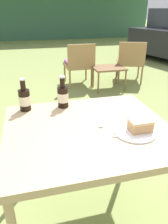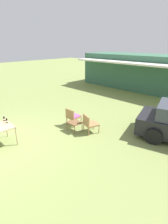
{
  "view_description": "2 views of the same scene",
  "coord_description": "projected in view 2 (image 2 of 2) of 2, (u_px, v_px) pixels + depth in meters",
  "views": [
    {
      "loc": [
        -0.3,
        -1.06,
        1.38
      ],
      "look_at": [
        0.0,
        0.1,
        0.81
      ],
      "focal_mm": 35.0,
      "sensor_mm": 36.0,
      "label": 1
    },
    {
      "loc": [
        6.19,
        -1.91,
        3.57
      ],
      "look_at": [
        1.46,
        2.91,
        0.9
      ],
      "focal_mm": 28.0,
      "sensor_mm": 36.0,
      "label": 2
    }
  ],
  "objects": [
    {
      "name": "patio_table",
      "position": [
        0.0,
        128.0,
        6.36
      ],
      "size": [
        0.95,
        0.85,
        0.76
      ],
      "color": "tan",
      "rests_on": "ground_plane"
    },
    {
      "name": "ground_plane",
      "position": [
        3.0,
        144.0,
        6.61
      ],
      "size": [
        60.0,
        60.0,
        0.0
      ],
      "primitive_type": "plane",
      "color": "olive"
    },
    {
      "name": "cola_bottle_far",
      "position": [
        4.0,
        119.0,
        6.75
      ],
      "size": [
        0.08,
        0.08,
        0.22
      ],
      "color": "black",
      "rests_on": "patio_table"
    },
    {
      "name": "loose_bottle_cap",
      "position": [
        0.0,
        127.0,
        6.27
      ],
      "size": [
        0.03,
        0.03,
        0.01
      ],
      "color": "silver",
      "rests_on": "patio_table"
    },
    {
      "name": "wicker_chair_plain",
      "position": [
        89.0,
        123.0,
        7.32
      ],
      "size": [
        0.67,
        0.69,
        0.81
      ],
      "rotation": [
        0.0,
        0.0,
        2.8
      ],
      "color": "#9E7547",
      "rests_on": "ground_plane"
    },
    {
      "name": "cabin_building",
      "position": [
        152.0,
        73.0,
        13.9
      ],
      "size": [
        11.57,
        4.67,
        2.73
      ],
      "color": "#38664C",
      "rests_on": "ground_plane"
    },
    {
      "name": "wicker_chair_cushioned",
      "position": [
        73.0,
        116.0,
        8.02
      ],
      "size": [
        0.53,
        0.56,
        0.81
      ],
      "rotation": [
        0.0,
        0.0,
        3.17
      ],
      "color": "#9E7547",
      "rests_on": "ground_plane"
    },
    {
      "name": "cola_bottle_near",
      "position": [
        7.0,
        121.0,
        6.58
      ],
      "size": [
        0.08,
        0.08,
        0.22
      ],
      "color": "black",
      "rests_on": "patio_table"
    },
    {
      "name": "garden_side_table",
      "position": [
        74.0,
        123.0,
        7.52
      ],
      "size": [
        0.56,
        0.48,
        0.41
      ],
      "color": "brown",
      "rests_on": "ground_plane"
    }
  ]
}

